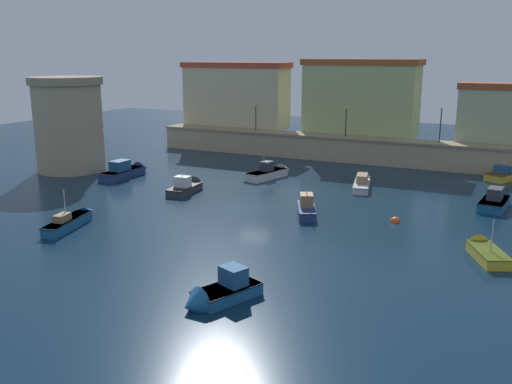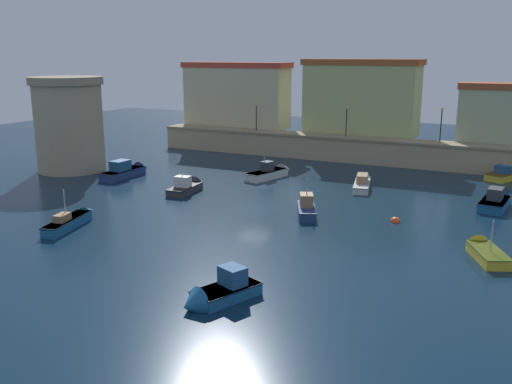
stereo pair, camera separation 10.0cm
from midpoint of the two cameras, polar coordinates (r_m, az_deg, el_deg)
name	(u,v)px [view 2 (the right image)]	position (r m, az deg, el deg)	size (l,w,h in m)	color
ground_plane	(254,208)	(45.75, -0.12, -1.61)	(131.78, 131.78, 0.00)	#0C2338
quay_wall	(343,148)	(66.78, 8.94, 4.44)	(48.13, 3.28, 2.90)	tan
old_town_backdrop	(329,98)	(70.66, 7.47, 9.47)	(44.38, 5.11, 9.03)	#C8BC92
fortress_tower	(69,124)	(62.99, -18.52, 6.63)	(7.65, 7.65, 9.97)	tan
quay_lamp_0	(256,112)	(70.55, 0.07, 8.14)	(0.32, 0.32, 3.40)	black
quay_lamp_1	(347,116)	(66.20, 9.29, 7.64)	(0.32, 0.32, 3.52)	black
quay_lamp_2	(441,120)	(63.88, 18.47, 7.03)	(0.32, 0.32, 3.78)	black
moored_boat_0	(363,182)	(54.04, 10.89, 1.04)	(2.80, 6.96, 1.66)	silver
moored_boat_1	(272,172)	(57.10, 1.72, 2.03)	(3.20, 6.54, 2.96)	silver
moored_boat_2	(73,220)	(43.03, -18.19, -2.72)	(2.63, 6.44, 3.13)	#195689
moored_boat_3	(217,293)	(28.73, -3.90, -10.29)	(3.21, 4.74, 2.11)	#195689
moored_boat_4	(496,200)	(50.22, 23.40, -0.77)	(2.38, 5.75, 2.22)	#195689
moored_boat_5	(507,174)	(61.72, 24.36, 1.65)	(3.84, 5.24, 2.47)	gold
moored_boat_6	(188,186)	(51.55, -6.86, 0.60)	(2.15, 5.33, 2.89)	#333338
moored_boat_7	(128,171)	(58.90, -12.94, 2.15)	(1.86, 6.64, 2.23)	navy
moored_boat_8	(306,207)	(44.20, 5.20, -1.50)	(3.26, 5.20, 3.20)	navy
moored_boat_9	(484,250)	(37.65, 22.31, -5.55)	(3.29, 4.86, 3.02)	gold
mooring_buoy_0	(395,222)	(43.21, 14.11, -2.98)	(0.75, 0.75, 0.75)	#EA4C19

